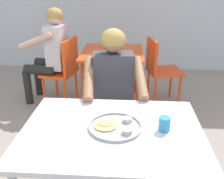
{
  "coord_description": "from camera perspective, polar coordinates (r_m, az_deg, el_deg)",
  "views": [
    {
      "loc": [
        0.15,
        -1.22,
        1.56
      ],
      "look_at": [
        0.05,
        0.34,
        0.88
      ],
      "focal_mm": 40.84,
      "sensor_mm": 36.0,
      "label": 1
    }
  ],
  "objects": [
    {
      "name": "drinking_cup",
      "position": [
        1.55,
        11.67,
        -7.45
      ],
      "size": [
        0.07,
        0.07,
        0.09
      ],
      "color": "#338CBF",
      "rests_on": "table_foreground"
    },
    {
      "name": "patron_background",
      "position": [
        3.39,
        -13.52,
        8.95
      ],
      "size": [
        0.59,
        0.54,
        1.24
      ],
      "color": "#262626",
      "rests_on": "ground"
    },
    {
      "name": "chair_foreground",
      "position": [
        2.44,
        0.21,
        -2.42
      ],
      "size": [
        0.43,
        0.47,
        0.86
      ],
      "color": "red",
      "rests_on": "ground"
    },
    {
      "name": "chair_red_right",
      "position": [
        3.35,
        10.52,
        4.95
      ],
      "size": [
        0.49,
        0.47,
        0.87
      ],
      "color": "#DF4818",
      "rests_on": "ground"
    },
    {
      "name": "table_foreground",
      "position": [
        1.59,
        -0.0,
        -11.17
      ],
      "size": [
        1.09,
        0.8,
        0.73
      ],
      "color": "silver",
      "rests_on": "ground"
    },
    {
      "name": "table_background_red",
      "position": [
        3.27,
        0.06,
        6.97
      ],
      "size": [
        0.77,
        0.83,
        0.71
      ],
      "color": "#E04C19",
      "rests_on": "ground"
    },
    {
      "name": "diner_foreground",
      "position": [
        2.14,
        0.39,
        0.27
      ],
      "size": [
        0.54,
        0.58,
        1.19
      ],
      "color": "black",
      "rests_on": "ground"
    },
    {
      "name": "thali_tray",
      "position": [
        1.56,
        0.71,
        -8.18
      ],
      "size": [
        0.33,
        0.33,
        0.03
      ],
      "color": "#B7BABF",
      "rests_on": "table_foreground"
    },
    {
      "name": "chair_red_left",
      "position": [
        3.38,
        -10.59,
        4.96
      ],
      "size": [
        0.46,
        0.5,
        0.87
      ],
      "color": "#F25118",
      "rests_on": "ground"
    }
  ]
}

